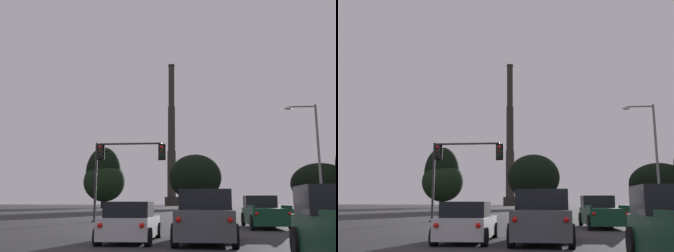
# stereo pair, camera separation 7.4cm
# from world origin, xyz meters

# --- Properties ---
(pickup_truck_right_lane_front) EXTENTS (2.24, 5.53, 1.82)m
(pickup_truck_right_lane_front) POSITION_xyz_m (3.02, 21.20, 0.80)
(pickup_truck_right_lane_front) COLOR #0F3823
(pickup_truck_right_lane_front) RESTS_ON ground_plane
(suv_center_lane_second) EXTENTS (2.22, 4.95, 1.86)m
(suv_center_lane_second) POSITION_xyz_m (-0.31, 12.33, 0.90)
(suv_center_lane_second) COLOR #4C4F54
(suv_center_lane_second) RESTS_ON ground_plane
(hatchback_left_lane_second) EXTENTS (1.96, 4.13, 1.44)m
(hatchback_left_lane_second) POSITION_xyz_m (-3.08, 12.29, 0.66)
(hatchback_left_lane_second) COLOR silver
(hatchback_left_lane_second) RESTS_ON ground_plane
(traffic_light_overhead_left) EXTENTS (5.49, 0.50, 5.90)m
(traffic_light_overhead_left) POSITION_xyz_m (-6.76, 26.74, 4.51)
(traffic_light_overhead_left) COLOR #2D2D30
(traffic_light_overhead_left) RESTS_ON ground_plane
(street_lamp) EXTENTS (2.63, 0.36, 9.41)m
(street_lamp) POSITION_xyz_m (8.56, 30.28, 5.65)
(street_lamp) COLOR slate
(street_lamp) RESTS_ON ground_plane
(smokestack) EXTENTS (5.99, 5.99, 63.56)m
(smokestack) POSITION_xyz_m (-14.70, 168.61, 24.85)
(smokestack) COLOR #2B2722
(smokestack) RESTS_ON ground_plane
(treeline_center_left) EXTENTS (13.52, 12.17, 10.53)m
(treeline_center_left) POSITION_xyz_m (26.35, 92.28, 5.71)
(treeline_center_left) COLOR black
(treeline_center_left) RESTS_ON ground_plane
(treeline_center_right) EXTENTS (12.82, 11.54, 13.06)m
(treeline_center_right) POSITION_xyz_m (-2.66, 94.22, 7.48)
(treeline_center_right) COLOR black
(treeline_center_right) RESTS_ON ground_plane
(treeline_far_right) EXTENTS (10.84, 9.76, 11.89)m
(treeline_far_right) POSITION_xyz_m (-26.64, 99.48, 6.75)
(treeline_far_right) COLOR black
(treeline_far_right) RESTS_ON ground_plane
(treeline_far_left) EXTENTS (9.29, 8.36, 15.91)m
(treeline_far_left) POSITION_xyz_m (-27.01, 99.75, 8.98)
(treeline_far_left) COLOR black
(treeline_far_left) RESTS_ON ground_plane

